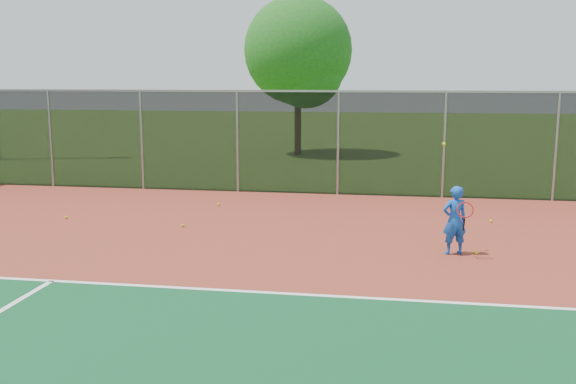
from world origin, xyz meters
name	(u,v)px	position (x,y,z in m)	size (l,w,h in m)	color
court_apron	(494,331)	(0.00, 2.00, 0.01)	(30.00, 20.00, 0.02)	maroon
fence_back	(444,144)	(0.00, 12.00, 1.56)	(30.00, 0.06, 3.03)	black
tennis_player	(455,220)	(-0.21, 5.85, 0.69)	(0.59, 0.64, 2.16)	blue
practice_ball_1	(219,204)	(-5.99, 9.79, 0.06)	(0.07, 0.07, 0.07)	#B6C617
practice_ball_2	(476,253)	(0.23, 5.90, 0.06)	(0.07, 0.07, 0.07)	#B6C617
practice_ball_3	(66,217)	(-9.21, 7.60, 0.06)	(0.07, 0.07, 0.07)	#B6C617
practice_ball_5	(183,225)	(-6.13, 7.22, 0.06)	(0.07, 0.07, 0.07)	#B6C617
practice_ball_6	(491,221)	(0.91, 8.84, 0.06)	(0.07, 0.07, 0.07)	#B6C617
tree_back_left	(300,55)	(-5.57, 21.90, 4.38)	(4.76, 4.76, 6.98)	#392514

